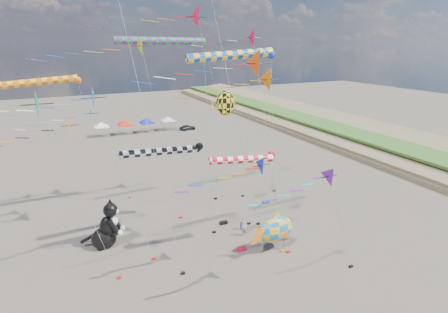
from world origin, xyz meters
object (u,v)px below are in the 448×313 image
object	(u,v)px
fish_inflatable	(275,230)
person_adult	(244,229)
parked_car	(188,127)
child_green	(270,237)
child_blue	(241,225)
cat_inflatable	(105,223)

from	to	relation	value
fish_inflatable	person_adult	world-z (taller)	fish_inflatable
parked_car	child_green	bearing A→B (deg)	166.48
child_blue	parked_car	bearing A→B (deg)	33.70
fish_inflatable	child_blue	size ratio (longest dim) A/B	5.53
fish_inflatable	person_adult	bearing A→B (deg)	109.98
person_adult	child_green	world-z (taller)	person_adult
child_blue	parked_car	size ratio (longest dim) A/B	0.26
child_green	child_blue	bearing A→B (deg)	103.43
person_adult	child_blue	size ratio (longest dim) A/B	1.69
fish_inflatable	child_green	world-z (taller)	fish_inflatable
child_blue	parked_car	world-z (taller)	parked_car
fish_inflatable	cat_inflatable	bearing A→B (deg)	152.00
cat_inflatable	fish_inflatable	size ratio (longest dim) A/B	0.95
fish_inflatable	child_blue	world-z (taller)	fish_inflatable
fish_inflatable	child_green	bearing A→B (deg)	69.34
fish_inflatable	child_green	distance (m)	2.50
child_green	child_blue	size ratio (longest dim) A/B	1.01
person_adult	child_blue	xyz separation A→B (m)	(0.31, 1.30, -0.34)
child_blue	parked_car	xyz separation A→B (m)	(10.52, 46.83, 0.15)
parked_car	child_blue	bearing A→B (deg)	163.83
cat_inflatable	child_blue	bearing A→B (deg)	10.17
person_adult	child_green	distance (m)	2.90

